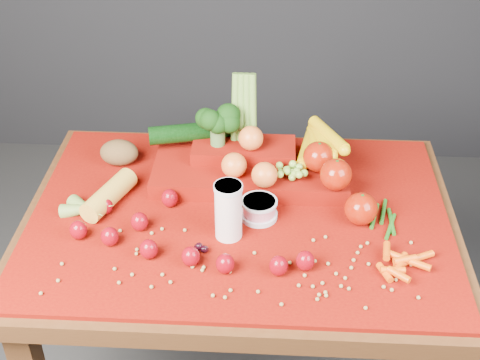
# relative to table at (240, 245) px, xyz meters

# --- Properties ---
(table) EXTENTS (1.10, 0.80, 0.75)m
(table) POSITION_rel_table_xyz_m (0.00, 0.00, 0.00)
(table) COLOR #381D0C
(table) RESTS_ON ground
(red_cloth) EXTENTS (1.05, 0.75, 0.01)m
(red_cloth) POSITION_rel_table_xyz_m (0.00, 0.00, 0.10)
(red_cloth) COLOR #730E03
(red_cloth) RESTS_ON table
(milk_glass) EXTENTS (0.07, 0.07, 0.15)m
(milk_glass) POSITION_rel_table_xyz_m (-0.02, -0.09, 0.19)
(milk_glass) COLOR silver
(milk_glass) RESTS_ON red_cloth
(yogurt_bowl) EXTENTS (0.09, 0.09, 0.05)m
(yogurt_bowl) POSITION_rel_table_xyz_m (0.05, -0.01, 0.13)
(yogurt_bowl) COLOR silver
(yogurt_bowl) RESTS_ON red_cloth
(strawberry_scatter) EXTENTS (0.58, 0.28, 0.05)m
(strawberry_scatter) POSITION_rel_table_xyz_m (-0.15, -0.14, 0.13)
(strawberry_scatter) COLOR maroon
(strawberry_scatter) RESTS_ON red_cloth
(dark_grape_cluster) EXTENTS (0.06, 0.05, 0.03)m
(dark_grape_cluster) POSITION_rel_table_xyz_m (-0.09, -0.17, 0.12)
(dark_grape_cluster) COLOR black
(dark_grape_cluster) RESTS_ON red_cloth
(soybean_scatter) EXTENTS (0.84, 0.24, 0.01)m
(soybean_scatter) POSITION_rel_table_xyz_m (0.00, -0.20, 0.11)
(soybean_scatter) COLOR olive
(soybean_scatter) RESTS_ON red_cloth
(corn_ear) EXTENTS (0.23, 0.26, 0.06)m
(corn_ear) POSITION_rel_table_xyz_m (-0.37, -0.01, 0.13)
(corn_ear) COLOR gold
(corn_ear) RESTS_ON red_cloth
(potato) EXTENTS (0.11, 0.08, 0.07)m
(potato) POSITION_rel_table_xyz_m (-0.35, 0.21, 0.14)
(potato) COLOR brown
(potato) RESTS_ON red_cloth
(baby_carrot_pile) EXTENTS (0.17, 0.17, 0.03)m
(baby_carrot_pile) POSITION_rel_table_xyz_m (0.38, -0.19, 0.12)
(baby_carrot_pile) COLOR #E04D07
(baby_carrot_pile) RESTS_ON red_cloth
(green_bean_pile) EXTENTS (0.14, 0.12, 0.01)m
(green_bean_pile) POSITION_rel_table_xyz_m (0.36, -0.01, 0.11)
(green_bean_pile) COLOR #1C5914
(green_bean_pile) RESTS_ON red_cloth
(produce_mound) EXTENTS (0.61, 0.37, 0.27)m
(produce_mound) POSITION_rel_table_xyz_m (0.05, 0.15, 0.17)
(produce_mound) COLOR #730E03
(produce_mound) RESTS_ON red_cloth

